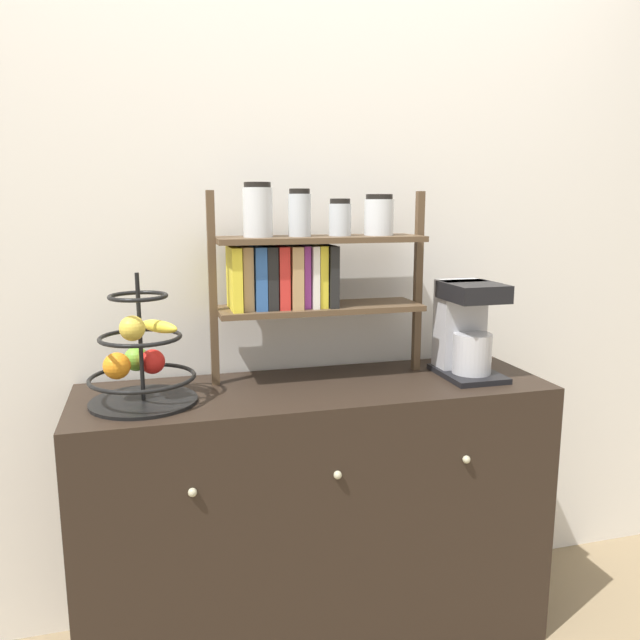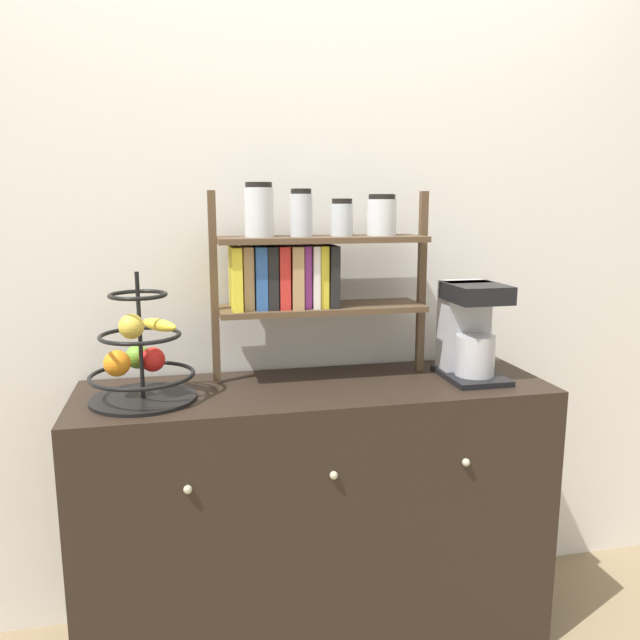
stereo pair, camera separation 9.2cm
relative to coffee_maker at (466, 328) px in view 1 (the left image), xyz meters
name	(u,v)px [view 1 (the left image)]	position (x,y,z in m)	size (l,w,h in m)	color
wall_back	(295,243)	(-0.51, 0.27, 0.27)	(7.00, 0.05, 2.60)	silver
sideboard	(316,516)	(-0.51, 0.00, -0.59)	(1.47, 0.47, 0.87)	black
coffee_maker	(466,328)	(0.00, 0.00, 0.00)	(0.18, 0.25, 0.31)	black
fruit_stand	(140,362)	(-1.03, -0.02, -0.04)	(0.30, 0.30, 0.37)	black
shelf_hutch	(301,263)	(-0.53, 0.10, 0.22)	(0.71, 0.20, 0.62)	brown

